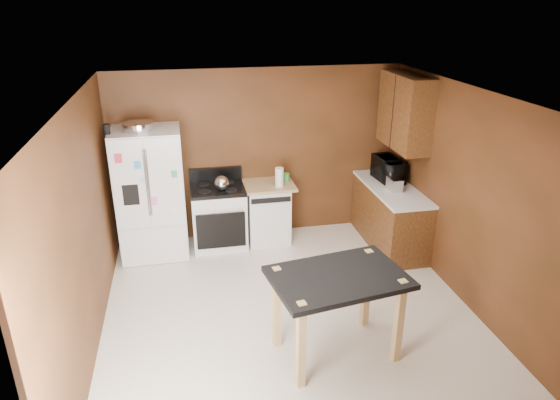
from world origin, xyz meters
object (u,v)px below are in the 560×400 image
object	(u,v)px
dishwasher	(267,212)
island	(338,287)
green_canister	(286,177)
refrigerator	(151,194)
roasting_pan	(138,126)
microwave	(389,170)
gas_range	(219,216)
pen_cup	(107,129)
kettle	(222,183)
paper_towel	(279,177)
toaster	(395,184)

from	to	relation	value
dishwasher	island	xyz separation A→B (m)	(0.23, -2.67, 0.32)
green_canister	refrigerator	distance (m)	1.93
roasting_pan	island	bearing A→B (deg)	-53.10
microwave	gas_range	distance (m)	2.56
pen_cup	kettle	size ratio (longest dim) A/B	0.60
microwave	island	size ratio (longest dim) A/B	0.40
paper_towel	dishwasher	world-z (taller)	paper_towel
green_canister	pen_cup	bearing A→B (deg)	-172.92
island	kettle	bearing A→B (deg)	109.50
roasting_pan	kettle	size ratio (longest dim) A/B	1.91
roasting_pan	paper_towel	bearing A→B (deg)	-0.85
roasting_pan	dishwasher	bearing A→B (deg)	3.25
paper_towel	green_canister	distance (m)	0.25
microwave	paper_towel	bearing A→B (deg)	82.09
dishwasher	island	distance (m)	2.70
pen_cup	paper_towel	size ratio (longest dim) A/B	0.46
kettle	gas_range	bearing A→B (deg)	114.51
green_canister	island	distance (m)	2.74
pen_cup	toaster	size ratio (longest dim) A/B	0.52
kettle	island	bearing A→B (deg)	-70.50
green_canister	island	xyz separation A→B (m)	(-0.06, -2.74, -0.17)
pen_cup	kettle	world-z (taller)	pen_cup
roasting_pan	kettle	world-z (taller)	roasting_pan
refrigerator	dishwasher	world-z (taller)	refrigerator
green_canister	dishwasher	xyz separation A→B (m)	(-0.29, -0.07, -0.50)
green_canister	paper_towel	bearing A→B (deg)	-125.76
paper_towel	microwave	size ratio (longest dim) A/B	0.49
roasting_pan	microwave	xyz separation A→B (m)	(3.47, -0.12, -0.79)
toaster	island	distance (m)	2.52
kettle	paper_towel	xyz separation A→B (m)	(0.82, 0.02, 0.02)
pen_cup	paper_towel	world-z (taller)	pen_cup
green_canister	kettle	bearing A→B (deg)	-167.57
island	dishwasher	bearing A→B (deg)	94.91
gas_range	pen_cup	bearing A→B (deg)	-171.46
roasting_pan	dishwasher	world-z (taller)	roasting_pan
gas_range	dishwasher	distance (m)	0.72
green_canister	dishwasher	distance (m)	0.58
green_canister	gas_range	xyz separation A→B (m)	(-1.01, -0.09, -0.49)
kettle	microwave	xyz separation A→B (m)	(2.43, -0.07, 0.05)
toaster	dishwasher	xyz separation A→B (m)	(-1.69, 0.62, -0.54)
pen_cup	paper_towel	bearing A→B (deg)	2.67
toaster	refrigerator	size ratio (longest dim) A/B	0.13
kettle	refrigerator	bearing A→B (deg)	176.46
kettle	island	distance (m)	2.69
green_canister	toaster	xyz separation A→B (m)	(1.40, -0.69, 0.04)
pen_cup	kettle	xyz separation A→B (m)	(1.41, 0.08, -0.86)
pen_cup	microwave	size ratio (longest dim) A/B	0.23
kettle	microwave	bearing A→B (deg)	-1.61
refrigerator	dishwasher	bearing A→B (deg)	2.99
paper_towel	microwave	bearing A→B (deg)	-3.16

